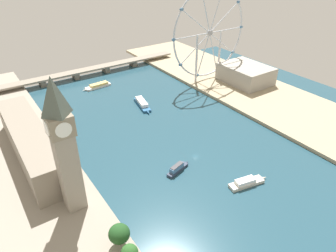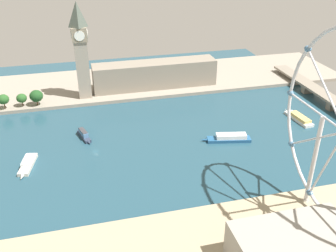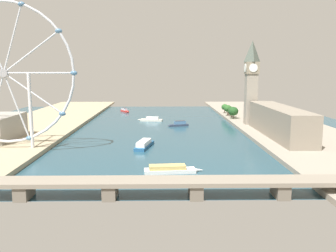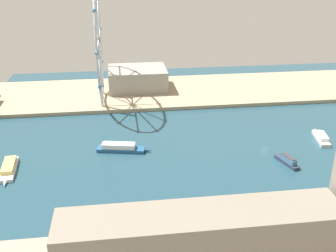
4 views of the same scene
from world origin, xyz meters
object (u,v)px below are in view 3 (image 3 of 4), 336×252
parliament_block (279,121)px  tour_boat_3 (170,169)px  ferris_wheel (4,74)px  tour_boat_4 (151,119)px  tour_boat_2 (125,110)px  tour_boat_0 (179,124)px  river_bridge (153,184)px  tour_boat_1 (144,144)px  clock_tower (251,81)px

parliament_block → tour_boat_3: size_ratio=3.39×
ferris_wheel → tour_boat_4: size_ratio=3.44×
tour_boat_2 → ferris_wheel: bearing=-41.5°
tour_boat_0 → tour_boat_3: 170.40m
tour_boat_4 → tour_boat_0: bearing=139.5°
tour_boat_0 → tour_boat_2: bearing=-78.0°
tour_boat_0 → river_bridge: bearing=67.8°
tour_boat_1 → tour_boat_3: tour_boat_1 is taller
clock_tower → tour_boat_1: (102.72, 96.48, -43.75)m
parliament_block → tour_boat_3: (93.25, 98.12, -13.17)m
tour_boat_2 → tour_boat_3: (-55.63, 297.50, -0.40)m
tour_boat_1 → tour_boat_2: size_ratio=1.67×
tour_boat_3 → tour_boat_4: tour_boat_4 is taller
tour_boat_2 → tour_boat_4: tour_boat_2 is taller
ferris_wheel → tour_boat_3: (-112.80, 54.04, -52.70)m
parliament_block → tour_boat_1: size_ratio=3.12×
ferris_wheel → tour_boat_2: ferris_wheel is taller
river_bridge → tour_boat_0: 211.07m
ferris_wheel → river_bridge: bearing=138.0°
tour_boat_2 → tour_boat_4: 98.00m
parliament_block → tour_boat_3: parliament_block is taller
clock_tower → tour_boat_0: 84.34m
clock_tower → tour_boat_1: 147.56m
clock_tower → parliament_block: (-8.18, 65.96, -31.01)m
river_bridge → tour_boat_0: river_bridge is taller
clock_tower → river_bridge: 227.99m
parliament_block → river_bridge: (101.75, 138.14, -8.61)m
river_bridge → ferris_wheel: bearing=-42.0°
clock_tower → tour_boat_3: size_ratio=2.42×
clock_tower → tour_boat_4: 118.95m
ferris_wheel → tour_boat_1: bearing=-171.9°
river_bridge → tour_boat_4: river_bridge is taller
tour_boat_1 → tour_boat_2: (37.97, -229.91, -0.03)m
tour_boat_0 → tour_boat_2: 144.99m
clock_tower → tour_boat_0: size_ratio=3.65×
tour_boat_1 → tour_boat_4: tour_boat_1 is taller
tour_boat_3 → tour_boat_0: bearing=80.7°
parliament_block → ferris_wheel: (206.05, 44.08, 39.53)m
tour_boat_2 → tour_boat_4: bearing=-4.7°
river_bridge → tour_boat_2: bearing=-82.1°
parliament_block → river_bridge: parliament_block is taller
parliament_block → clock_tower: bearing=-82.9°
ferris_wheel → tour_boat_4: bearing=-122.1°
tour_boat_1 → tour_boat_3: 69.86m
parliament_block → tour_boat_0: size_ratio=5.10×
tour_boat_2 → parliament_block: bearing=8.5°
tour_boat_1 → tour_boat_3: (-17.66, 67.59, -0.43)m
clock_tower → ferris_wheel: bearing=29.1°
river_bridge → tour_boat_0: bearing=-95.9°
clock_tower → ferris_wheel: size_ratio=0.82×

